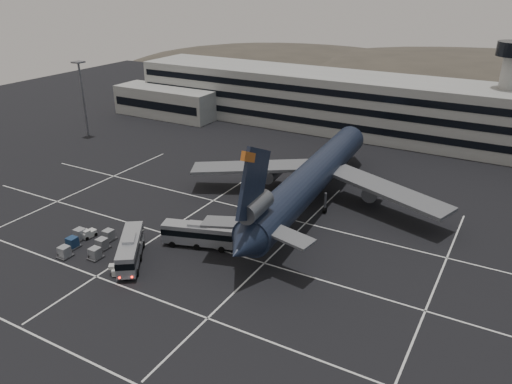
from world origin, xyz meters
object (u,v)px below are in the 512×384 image
Objects in this scene: trijet_main at (311,178)px; tug_a at (88,234)px; bus_near at (130,248)px; bus_far at (199,233)px; uld_cluster at (87,243)px.

trijet_main reaches higher than tug_a.
trijet_main is 5.51× the size of bus_near.
trijet_main is 22.81m from bus_far.
uld_cluster reaches higher than tug_a.
bus_far reaches higher than tug_a.
trijet_main is 24.31× the size of tug_a.
tug_a is at bearing 134.44° from uld_cluster.
bus_far reaches higher than uld_cluster.
bus_far is at bearing 27.58° from tug_a.
bus_near is (-14.47, -29.08, -3.13)m from trijet_main.
bus_near is 10.06m from bus_far.
uld_cluster is (-22.64, -29.50, -4.44)m from trijet_main.
bus_near reaches higher than tug_a.
uld_cluster is (-13.91, -8.67, -1.28)m from bus_far.
bus_near is 8.28m from uld_cluster.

